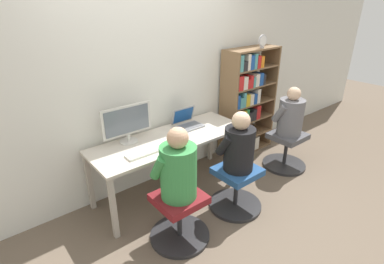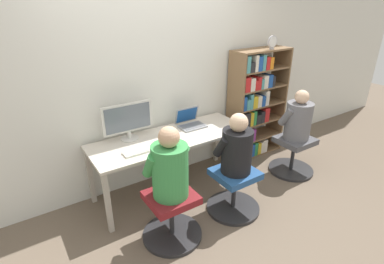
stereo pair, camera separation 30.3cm
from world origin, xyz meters
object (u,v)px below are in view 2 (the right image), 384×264
Objects in this scene: person_near_shelf at (298,118)px; bookshelf at (254,106)px; office_chair_left at (172,216)px; person_at_monitor at (170,167)px; keyboard at (143,150)px; person_at_laptop at (237,147)px; laptop at (191,123)px; desk_clock at (272,42)px; office_chair_right at (234,191)px; desktop_monitor at (128,121)px; office_chair_side at (293,155)px.

bookshelf is at bearing 101.53° from person_near_shelf.
person_at_monitor reaches higher than office_chair_left.
keyboard is 0.66× the size of person_at_laptop.
desk_clock is at bearing -2.74° from laptop.
desk_clock is (1.19, 0.76, 0.85)m from person_at_laptop.
office_chair_left is (-0.74, -0.81, -0.52)m from laptop.
keyboard is 1.06m from office_chair_right.
laptop is at bearing -4.97° from desktop_monitor.
person_at_laptop is at bearing -171.10° from person_near_shelf.
office_chair_side is (1.17, 0.18, 0.00)m from office_chair_right.
office_chair_side is at bearing -78.56° from bookshelf.
person_near_shelf is (1.95, -0.70, -0.17)m from desktop_monitor.
laptop is 0.21× the size of bookshelf.
bookshelf reaches higher than person_at_laptop.
person_at_monitor is at bearing -88.78° from desktop_monitor.
office_chair_left is 1.94m from office_chair_side.
office_chair_right is (0.78, -0.55, -0.48)m from keyboard.
desktop_monitor is at bearing 175.03° from laptop.
office_chair_left is at bearing -174.88° from person_near_shelf.
office_chair_side is at bearing -90.00° from person_near_shelf.
keyboard is 2.04m from office_chair_side.
office_chair_right is 1.97m from desk_clock.
person_at_monitor is at bearing -175.03° from person_near_shelf.
person_at_laptop is 3.66× the size of desk_clock.
person_at_monitor is 0.44× the size of bookshelf.
laptop is 0.46× the size of person_at_monitor.
laptop is 1.09m from person_at_monitor.
keyboard is at bearing -170.85° from bookshelf.
office_chair_side is at bearing -10.58° from keyboard.
office_chair_side is (1.94, 0.17, 0.00)m from office_chair_left.
person_near_shelf is (1.17, 0.18, -0.00)m from person_at_laptop.
bookshelf is at bearing 9.15° from keyboard.
person_near_shelf is (1.94, 0.17, -0.02)m from person_at_monitor.
person_at_laptop is at bearing -0.76° from office_chair_left.
desk_clock is (1.97, 0.22, 0.89)m from keyboard.
person_near_shelf is (1.17, 0.19, 0.52)m from office_chair_right.
desk_clock reaches higher than office_chair_left.
laptop is 1.21m from office_chair_left.
desktop_monitor is 0.37× the size of bookshelf.
office_chair_left is (0.01, -0.53, -0.48)m from keyboard.
desktop_monitor is at bearing 131.42° from office_chair_right.
person_at_monitor reaches higher than desktop_monitor.
laptop is 1.35m from person_near_shelf.
person_at_monitor is at bearing -88.72° from keyboard.
desk_clock reaches higher than office_chair_side.
person_at_laptop is (0.78, -0.88, -0.16)m from desktop_monitor.
keyboard is 0.62× the size of person_at_monitor.
person_near_shelf is at bearing 90.00° from office_chair_side.
person_at_laptop is at bearing -171.34° from office_chair_side.
person_at_monitor reaches higher than office_chair_right.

